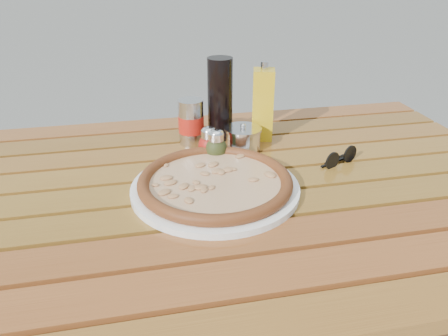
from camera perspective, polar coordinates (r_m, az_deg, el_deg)
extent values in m
cube|color=#3A1E0D|center=(1.56, -27.16, -10.33)|extent=(0.06, 0.06, 0.70)
cube|color=#34180B|center=(1.70, 18.96, -5.48)|extent=(0.06, 0.06, 0.70)
cube|color=#391E0D|center=(0.99, 0.24, -4.65)|extent=(1.36, 0.86, 0.04)
cube|color=#5C3310|center=(0.66, 8.03, -20.03)|extent=(1.40, 0.09, 0.03)
cube|color=#5F2C10|center=(0.73, 5.37, -14.45)|extent=(1.40, 0.09, 0.03)
cube|color=#59290F|center=(0.81, 3.29, -9.85)|extent=(1.40, 0.09, 0.03)
cube|color=#57350F|center=(0.89, 1.61, -6.05)|extent=(1.40, 0.09, 0.03)
cube|color=#5A370F|center=(0.97, 0.24, -2.89)|extent=(1.40, 0.09, 0.03)
cube|color=#5D3710|center=(1.06, -0.90, -0.24)|extent=(1.40, 0.09, 0.03)
cube|color=#5B3310|center=(1.15, -1.87, 2.00)|extent=(1.40, 0.09, 0.03)
cube|color=#522F0E|center=(1.24, -2.69, 3.91)|extent=(1.40, 0.09, 0.03)
cube|color=#5C2D10|center=(1.33, -3.41, 5.56)|extent=(1.40, 0.09, 0.03)
cylinder|color=white|center=(0.94, -1.15, -2.62)|extent=(0.40, 0.40, 0.01)
cylinder|color=beige|center=(0.93, -1.16, -1.98)|extent=(0.35, 0.35, 0.01)
torus|color=black|center=(0.93, -1.16, -1.71)|extent=(0.37, 0.37, 0.03)
ellipsoid|color=#B51E14|center=(1.08, -1.94, 2.89)|extent=(0.06, 0.06, 0.06)
cylinder|color=silver|center=(1.07, -1.97, 4.51)|extent=(0.05, 0.05, 0.02)
ellipsoid|color=silver|center=(1.06, -1.98, 4.96)|extent=(0.04, 0.04, 0.02)
ellipsoid|color=#384019|center=(1.06, -1.04, 2.51)|extent=(0.07, 0.07, 0.06)
cylinder|color=white|center=(1.05, -1.05, 4.16)|extent=(0.05, 0.05, 0.02)
ellipsoid|color=silver|center=(1.05, -1.05, 4.61)|extent=(0.05, 0.05, 0.02)
cylinder|color=black|center=(1.16, -0.52, 8.93)|extent=(0.07, 0.07, 0.22)
cylinder|color=silver|center=(1.15, -4.32, 6.02)|extent=(0.08, 0.08, 0.12)
cylinder|color=#B31D12|center=(1.15, -4.31, 5.79)|extent=(0.08, 0.08, 0.04)
cube|color=gold|center=(1.17, 5.09, 8.21)|extent=(0.07, 0.07, 0.19)
cylinder|color=silver|center=(1.15, 5.30, 13.19)|extent=(0.02, 0.02, 0.02)
cylinder|color=white|center=(1.12, 2.47, 3.73)|extent=(0.10, 0.10, 0.05)
cylinder|color=silver|center=(1.11, 2.50, 5.11)|extent=(0.11, 0.11, 0.01)
sphere|color=silver|center=(1.11, 2.50, 5.49)|extent=(0.02, 0.02, 0.01)
cylinder|color=black|center=(1.06, 13.97, 0.92)|extent=(0.04, 0.02, 0.04)
cylinder|color=black|center=(1.11, 16.13, 1.76)|extent=(0.04, 0.02, 0.04)
cube|color=black|center=(1.08, 15.10, 1.54)|extent=(0.02, 0.01, 0.00)
cube|color=black|center=(1.09, 14.17, 0.77)|extent=(0.08, 0.04, 0.00)
cube|color=black|center=(1.11, 14.61, 1.15)|extent=(0.08, 0.04, 0.00)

